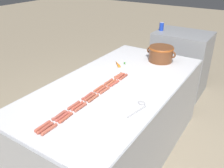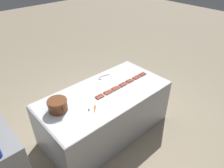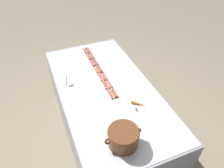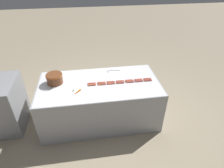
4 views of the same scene
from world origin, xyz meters
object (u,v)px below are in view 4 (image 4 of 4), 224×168
object	(u,v)px
hot_dog_2	(130,82)
hot_dog_3	(120,83)
hot_dog_1	(139,81)
hot_dog_18	(110,82)
serving_spoon	(110,71)
hot_dog_14	(147,79)
hot_dog_17	(120,81)
hot_dog_15	(138,79)
hot_dog_5	(102,84)
hot_dog_12	(102,83)
hot_dog_8	(139,80)
hot_dog_19	(101,82)
hot_dog_4	(111,84)
back_cabinet	(3,105)
hot_dog_6	(92,85)
hot_dog_10	(120,82)
bean_pot	(55,78)
hot_dog_13	(92,84)
hot_dog_9	(129,81)
hot_dog_20	(92,83)
hot_dog_7	(148,80)
carrot	(77,92)
hot_dog_16	(129,80)
hot_dog_0	(148,80)
hot_dog_11	(111,83)

from	to	relation	value
hot_dog_2	hot_dog_3	size ratio (longest dim) A/B	1.00
hot_dog_1	hot_dog_18	xyz separation A→B (m)	(0.06, 0.51, 0.00)
serving_spoon	hot_dog_14	bearing A→B (deg)	-121.75
hot_dog_2	hot_dog_17	world-z (taller)	same
hot_dog_14	hot_dog_15	bearing A→B (deg)	90.10
hot_dog_5	hot_dog_12	distance (m)	0.03
hot_dog_1	hot_dog_8	distance (m)	0.03
hot_dog_3	hot_dog_19	distance (m)	0.34
hot_dog_18	hot_dog_4	bearing A→B (deg)	-178.57
back_cabinet	hot_dog_14	bearing A→B (deg)	-91.85
hot_dog_6	hot_dog_14	bearing A→B (deg)	-86.57
hot_dog_1	hot_dog_12	bearing A→B (deg)	87.31
hot_dog_10	bean_pot	size ratio (longest dim) A/B	0.41
hot_dog_3	hot_dog_13	world-z (taller)	same
hot_dog_10	hot_dog_9	bearing A→B (deg)	-89.43
back_cabinet	hot_dog_6	world-z (taller)	back_cabinet
hot_dog_1	hot_dog_12	distance (m)	0.68
hot_dog_15	hot_dog_20	world-z (taller)	same
hot_dog_14	serving_spoon	distance (m)	0.73
hot_dog_10	hot_dog_14	world-z (taller)	same
hot_dog_12	hot_dog_13	distance (m)	0.18
hot_dog_4	bean_pot	world-z (taller)	bean_pot
hot_dog_9	hot_dog_14	bearing A→B (deg)	-84.56
hot_dog_7	hot_dog_17	distance (m)	0.51
hot_dog_13	hot_dog_14	bearing A→B (deg)	-88.06
hot_dog_14	hot_dog_17	xyz separation A→B (m)	(-0.00, 0.51, 0.00)
hot_dog_6	hot_dog_14	size ratio (longest dim) A/B	1.00
hot_dog_20	carrot	world-z (taller)	carrot
hot_dog_1	hot_dog_20	xyz separation A→B (m)	(0.06, 0.85, 0.00)
hot_dog_16	carrot	xyz separation A→B (m)	(-0.23, 0.94, 0.00)
hot_dog_2	hot_dog_19	xyz separation A→B (m)	(0.07, 0.51, 0.00)
hot_dog_8	hot_dog_20	bearing A→B (deg)	88.11
hot_dog_9	hot_dog_1	bearing A→B (deg)	-99.73
back_cabinet	hot_dog_19	distance (m)	1.83
hot_dog_15	serving_spoon	distance (m)	0.60
hot_dog_0	hot_dog_1	distance (m)	0.16
hot_dog_13	hot_dog_19	world-z (taller)	same
hot_dog_13	hot_dog_16	size ratio (longest dim) A/B	1.00
hot_dog_13	hot_dog_17	size ratio (longest dim) A/B	1.00
hot_dog_6	hot_dog_12	world-z (taller)	same
hot_dog_7	hot_dog_9	xyz separation A→B (m)	(0.00, 0.34, 0.00)
hot_dog_17	hot_dog_18	world-z (taller)	same
hot_dog_12	serving_spoon	world-z (taller)	hot_dog_12
hot_dog_11	hot_dog_16	distance (m)	0.34
back_cabinet	hot_dog_20	distance (m)	1.66
hot_dog_10	hot_dog_4	bearing A→B (deg)	100.24
hot_dog_3	hot_dog_16	world-z (taller)	same
bean_pot	hot_dog_16	bearing A→B (deg)	-95.73
hot_dog_17	serving_spoon	world-z (taller)	hot_dog_17
hot_dog_6	hot_dog_15	world-z (taller)	same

